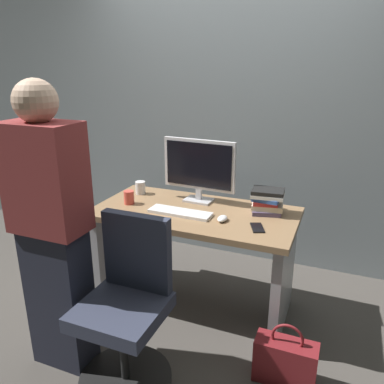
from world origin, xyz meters
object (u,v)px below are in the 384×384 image
object	(u,v)px
monitor	(199,167)
cup_by_monitor	(140,188)
office_chair	(127,310)
desk	(195,242)
mouse	(222,219)
book_stack	(267,201)
handbag	(285,361)
cup_near_keyboard	(129,197)
person_at_desk	(52,231)
cell_phone	(257,228)
keyboard	(180,212)

from	to	relation	value
monitor	cup_by_monitor	world-z (taller)	monitor
office_chair	desk	bearing A→B (deg)	83.51
monitor	mouse	distance (m)	0.46
office_chair	book_stack	bearing A→B (deg)	58.65
monitor	handbag	xyz separation A→B (m)	(0.78, -0.67, -0.87)
desk	cup_by_monitor	distance (m)	0.62
monitor	handbag	size ratio (longest dim) A/B	1.43
cup_near_keyboard	person_at_desk	bearing A→B (deg)	-91.87
person_at_desk	monitor	world-z (taller)	person_at_desk
cup_near_keyboard	cup_by_monitor	xyz separation A→B (m)	(-0.04, 0.23, 0.00)
book_stack	person_at_desk	bearing A→B (deg)	-136.03
monitor	cup_near_keyboard	bearing A→B (deg)	-151.84
person_at_desk	cell_phone	xyz separation A→B (m)	(0.97, 0.67, -0.09)
keyboard	book_stack	distance (m)	0.58
desk	person_at_desk	distance (m)	1.01
desk	person_at_desk	bearing A→B (deg)	-122.42
office_chair	cup_near_keyboard	bearing A→B (deg)	119.08
monitor	cell_phone	world-z (taller)	monitor
desk	office_chair	size ratio (longest dim) A/B	1.47
cell_phone	monitor	bearing A→B (deg)	125.65
desk	mouse	size ratio (longest dim) A/B	13.78
cup_near_keyboard	handbag	distance (m)	1.46
keyboard	cup_by_monitor	xyz separation A→B (m)	(-0.45, 0.27, 0.04)
person_at_desk	monitor	bearing A→B (deg)	64.70
office_chair	cell_phone	bearing A→B (deg)	49.14
monitor	cup_near_keyboard	world-z (taller)	monitor
desk	keyboard	bearing A→B (deg)	-126.51
mouse	cell_phone	distance (m)	0.23
book_stack	monitor	bearing A→B (deg)	174.43
desk	monitor	distance (m)	0.53
cell_phone	cup_by_monitor	bearing A→B (deg)	140.39
book_stack	cup_near_keyboard	bearing A→B (deg)	-168.82
keyboard	book_stack	xyz separation A→B (m)	(0.53, 0.23, 0.08)
desk	handbag	world-z (taller)	desk
office_chair	mouse	world-z (taller)	office_chair
monitor	handbag	distance (m)	1.35
desk	mouse	distance (m)	0.36
mouse	keyboard	bearing A→B (deg)	177.92
cup_near_keyboard	book_stack	distance (m)	0.97
person_at_desk	cup_near_keyboard	size ratio (longest dim) A/B	17.05
person_at_desk	cell_phone	size ratio (longest dim) A/B	11.38
cell_phone	handbag	bearing A→B (deg)	-74.90
handbag	desk	bearing A→B (deg)	146.50
monitor	book_stack	xyz separation A→B (m)	(0.51, -0.05, -0.17)
person_at_desk	mouse	world-z (taller)	person_at_desk
keyboard	mouse	bearing A→B (deg)	-0.88
book_stack	handbag	bearing A→B (deg)	-66.26
office_chair	keyboard	xyz separation A→B (m)	(0.02, 0.68, 0.33)
person_at_desk	keyboard	distance (m)	0.84
person_at_desk	cup_by_monitor	distance (m)	0.98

